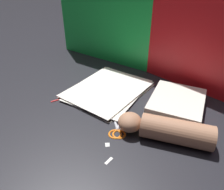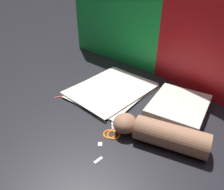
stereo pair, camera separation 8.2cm
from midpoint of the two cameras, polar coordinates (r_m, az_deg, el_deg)
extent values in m
plane|color=black|center=(0.85, 3.04, -3.60)|extent=(6.00, 6.00, 0.00)
cube|color=green|center=(1.18, 4.33, 21.54)|extent=(0.67, 0.03, 0.56)
cube|color=red|center=(1.04, 16.34, 18.26)|extent=(0.79, 0.15, 0.54)
cube|color=white|center=(0.96, 2.36, 1.01)|extent=(0.28, 0.35, 0.00)
cube|color=white|center=(0.96, 2.24, 1.17)|extent=(0.28, 0.35, 0.00)
cube|color=white|center=(0.96, 2.58, 1.28)|extent=(0.30, 0.37, 0.00)
cube|color=white|center=(0.96, 2.21, 1.73)|extent=(0.28, 0.35, 0.00)
cube|color=white|center=(0.95, 2.20, 1.58)|extent=(0.28, 0.35, 0.00)
cube|color=silver|center=(0.87, 19.58, -3.12)|extent=(0.24, 0.27, 0.04)
sphere|color=silver|center=(0.75, 3.42, -8.84)|extent=(0.01, 0.01, 0.01)
cylinder|color=silver|center=(0.79, 3.03, -6.61)|extent=(0.07, 0.07, 0.01)
torus|color=orange|center=(0.73, 3.66, -10.23)|extent=(0.07, 0.07, 0.01)
cylinder|color=silver|center=(0.79, 4.69, -6.78)|extent=(0.04, 0.09, 0.01)
torus|color=orange|center=(0.74, 2.63, -10.11)|extent=(0.06, 0.06, 0.01)
cylinder|color=#A87556|center=(0.71, 18.41, -10.39)|extent=(0.24, 0.14, 0.08)
ellipsoid|color=#A87556|center=(0.72, 6.69, -7.45)|extent=(0.10, 0.10, 0.06)
cube|color=white|center=(0.66, 0.07, -16.75)|extent=(0.01, 0.03, 0.00)
cube|color=white|center=(0.70, 0.26, -12.81)|extent=(0.02, 0.02, 0.00)
cylinder|color=red|center=(0.94, -8.35, 0.23)|extent=(0.06, 0.13, 0.01)
camera|label=1|loc=(0.04, -87.14, 1.81)|focal=35.00mm
camera|label=2|loc=(0.04, 92.86, -1.81)|focal=35.00mm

